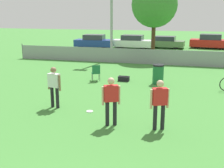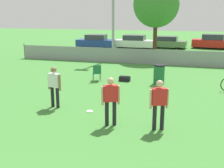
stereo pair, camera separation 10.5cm
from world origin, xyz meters
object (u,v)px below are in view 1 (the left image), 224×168
object	(u,v)px
player_thrower_red	(111,98)
parked_car_red	(210,42)
tree_near_pole	(154,5)
trash_bin	(158,74)
frisbee_disc	(90,111)
player_defender_red	(160,101)
player_receiver_white	(54,84)
parked_car_olive	(165,42)
folding_chair_sideline	(96,72)
parked_car_blue	(94,42)
parked_car_white	(132,42)
gear_bag_sideline	(124,79)

from	to	relation	value
player_thrower_red	parked_car_red	world-z (taller)	player_thrower_red
tree_near_pole	parked_car_red	distance (m)	10.53
tree_near_pole	trash_bin	xyz separation A→B (m)	(1.37, -8.58, -3.77)
frisbee_disc	trash_bin	size ratio (longest dim) A/B	0.25
player_defender_red	player_receiver_white	xyz separation A→B (m)	(-4.18, 1.11, 0.00)
parked_car_olive	frisbee_disc	bearing A→B (deg)	-88.59
folding_chair_sideline	player_receiver_white	bearing A→B (deg)	63.11
player_defender_red	tree_near_pole	bearing A→B (deg)	73.99
player_defender_red	parked_car_red	distance (m)	23.36
frisbee_disc	parked_car_blue	xyz separation A→B (m)	(-6.38, 19.35, 0.67)
parked_car_blue	parked_car_olive	xyz separation A→B (m)	(7.36, 1.91, -0.06)
trash_bin	player_defender_red	bearing A→B (deg)	-83.55
parked_car_white	player_thrower_red	bearing A→B (deg)	-78.59
player_receiver_white	parked_car_blue	distance (m)	19.86
tree_near_pole	frisbee_disc	distance (m)	14.31
tree_near_pole	player_defender_red	xyz separation A→B (m)	(2.05, -14.64, -3.34)
parked_car_white	parked_car_red	bearing A→B (deg)	17.07
player_thrower_red	parked_car_olive	world-z (taller)	player_thrower_red
player_defender_red	frisbee_disc	bearing A→B (deg)	135.71
folding_chair_sideline	player_thrower_red	bearing A→B (deg)	87.55
player_defender_red	parked_car_olive	bearing A→B (deg)	70.43
frisbee_disc	gear_bag_sideline	xyz separation A→B (m)	(0.14, 5.18, 0.12)
tree_near_pole	trash_bin	world-z (taller)	tree_near_pole
folding_chair_sideline	parked_car_white	world-z (taller)	parked_car_white
frisbee_disc	parked_car_olive	xyz separation A→B (m)	(0.98, 21.27, 0.61)
player_thrower_red	gear_bag_sideline	xyz separation A→B (m)	(-1.00, 6.25, -0.82)
frisbee_disc	parked_car_white	distance (m)	20.17
player_thrower_red	trash_bin	xyz separation A→B (m)	(0.88, 6.12, -0.43)
gear_bag_sideline	parked_car_olive	distance (m)	16.11
tree_near_pole	player_thrower_red	size ratio (longest dim) A/B	3.76
player_thrower_red	frisbee_disc	xyz separation A→B (m)	(-1.14, 1.06, -0.94)
tree_near_pole	folding_chair_sideline	size ratio (longest dim) A/B	6.83
player_thrower_red	player_receiver_white	size ratio (longest dim) A/B	1.00
folding_chair_sideline	gear_bag_sideline	distance (m)	1.57
parked_car_blue	parked_car_red	xyz separation A→B (m)	(12.06, 2.82, 0.03)
frisbee_disc	parked_car_olive	world-z (taller)	parked_car_olive
player_receiver_white	parked_car_olive	distance (m)	21.30
tree_near_pole	parked_car_red	size ratio (longest dim) A/B	1.42
parked_car_red	parked_car_white	bearing A→B (deg)	-158.04
player_receiver_white	parked_car_white	bearing A→B (deg)	104.58
frisbee_disc	parked_car_red	bearing A→B (deg)	75.63
player_defender_red	gear_bag_sideline	size ratio (longest dim) A/B	2.74
parked_car_blue	parked_car_red	size ratio (longest dim) A/B	0.97
trash_bin	parked_car_red	world-z (taller)	parked_car_red
player_thrower_red	parked_car_olive	distance (m)	22.33
tree_near_pole	player_defender_red	distance (m)	15.16
trash_bin	player_receiver_white	bearing A→B (deg)	-125.25
frisbee_disc	parked_car_red	world-z (taller)	parked_car_red
player_receiver_white	folding_chair_sideline	size ratio (longest dim) A/B	1.82
gear_bag_sideline	parked_car_olive	world-z (taller)	parked_car_olive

